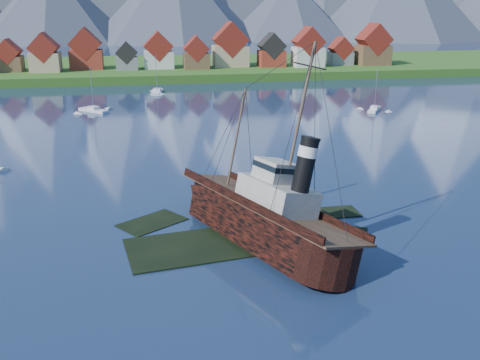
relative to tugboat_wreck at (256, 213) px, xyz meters
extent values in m
plane|color=#182845|center=(-2.99, 0.76, -3.06)|extent=(1400.00, 1400.00, 0.00)
cube|color=black|center=(-5.99, -1.24, -3.38)|extent=(19.08, 11.42, 1.00)
cube|color=black|center=(3.01, 4.76, -3.44)|extent=(15.15, 9.76, 1.00)
cube|color=black|center=(-0.99, 9.76, -3.34)|extent=(11.45, 9.06, 1.00)
cube|color=black|center=(9.01, -0.24, -3.48)|extent=(10.27, 8.34, 1.00)
cube|color=black|center=(-11.99, 6.76, -3.46)|extent=(9.42, 8.68, 1.00)
cube|color=black|center=(12.01, 5.76, -3.41)|extent=(6.00, 4.00, 1.00)
cube|color=#2A4F16|center=(-2.99, 170.76, -3.06)|extent=(600.00, 80.00, 3.20)
cube|color=#3F3D38|center=(-2.99, 132.76, -3.06)|extent=(600.00, 2.50, 2.00)
cube|color=brown|center=(-58.99, 153.76, 2.69)|extent=(9.00, 8.00, 5.50)
cube|color=maroon|center=(-58.99, 153.76, 7.06)|extent=(9.16, 8.16, 9.16)
cube|color=tan|center=(-45.99, 150.76, 3.34)|extent=(10.50, 9.00, 6.80)
cube|color=maroon|center=(-45.99, 150.76, 8.63)|extent=(10.69, 9.18, 10.69)
cube|color=maroon|center=(-31.99, 156.76, 3.54)|extent=(12.00, 8.50, 7.20)
cube|color=maroon|center=(-31.99, 156.76, 9.30)|extent=(12.22, 8.67, 12.22)
cube|color=slate|center=(-16.99, 151.76, 2.34)|extent=(8.00, 7.00, 4.80)
cube|color=black|center=(-16.99, 151.76, 6.18)|extent=(8.15, 7.14, 8.15)
cube|color=beige|center=(-4.99, 154.76, 3.14)|extent=(11.00, 9.50, 6.40)
cube|color=maroon|center=(-4.99, 154.76, 8.32)|extent=(11.20, 9.69, 11.20)
cube|color=brown|center=(9.01, 150.76, 2.84)|extent=(9.50, 8.00, 5.80)
cube|color=maroon|center=(9.01, 150.76, 7.45)|extent=(9.67, 8.16, 9.67)
cube|color=tan|center=(23.01, 155.76, 3.94)|extent=(13.50, 10.00, 8.00)
cube|color=maroon|center=(23.01, 155.76, 10.37)|extent=(13.75, 10.20, 13.75)
cube|color=maroon|center=(39.01, 152.76, 3.04)|extent=(10.00, 8.50, 6.20)
cube|color=black|center=(39.01, 152.76, 7.94)|extent=(10.18, 8.67, 10.18)
cube|color=beige|center=(53.01, 149.76, 3.69)|extent=(11.50, 9.00, 7.50)
cube|color=maroon|center=(53.01, 149.76, 9.51)|extent=(11.71, 9.18, 11.71)
cube|color=slate|center=(68.01, 153.76, 2.44)|extent=(9.00, 7.50, 5.00)
cube|color=maroon|center=(68.01, 153.76, 6.56)|extent=(9.16, 7.65, 9.16)
cube|color=brown|center=(81.01, 151.76, 3.84)|extent=(12.50, 10.00, 7.80)
cube|color=maroon|center=(81.01, 151.76, 9.99)|extent=(12.73, 10.20, 12.73)
cone|color=#2D333D|center=(-72.99, 374.76, 23.94)|extent=(120.00, 120.00, 58.00)
cone|color=#2D333D|center=(107.01, 373.76, 19.94)|extent=(110.00, 110.00, 50.00)
cube|color=black|center=(0.00, -1.53, -0.77)|extent=(7.15, 20.59, 4.29)
cone|color=black|center=(0.00, 11.83, -0.77)|extent=(7.15, 7.15, 7.15)
cylinder|color=black|center=(0.00, -11.83, -0.77)|extent=(7.15, 7.15, 4.29)
cube|color=#4C3826|center=(0.00, -1.53, 1.48)|extent=(7.01, 27.17, 0.26)
cube|color=black|center=(-3.43, -1.53, 1.94)|extent=(0.20, 26.31, 0.92)
cube|color=black|center=(3.43, -1.53, 1.94)|extent=(0.20, 26.31, 0.92)
cube|color=#ADA89E|center=(0.00, -3.07, 3.01)|extent=(5.31, 8.68, 3.06)
cube|color=#ADA89E|center=(0.00, -2.04, 5.67)|extent=(3.68, 4.09, 2.25)
cylinder|color=black|center=(0.00, -6.44, 7.40)|extent=(1.94, 1.94, 5.72)
cylinder|color=silver|center=(0.00, -6.44, 8.83)|extent=(2.04, 2.04, 1.12)
cylinder|color=#473828|center=(0.00, 6.64, 7.71)|extent=(0.29, 0.29, 12.26)
cylinder|color=#473828|center=(0.00, -4.09, 13.43)|extent=(0.33, 0.33, 13.28)
cube|color=silver|center=(-24.71, 84.13, -2.96)|extent=(8.10, 8.01, 1.22)
cube|color=silver|center=(-24.71, 84.13, -2.00)|extent=(3.23, 3.22, 0.71)
cylinder|color=gray|center=(-24.71, 84.13, 2.91)|extent=(0.14, 0.14, 10.53)
cube|color=silver|center=(46.93, 72.12, -2.97)|extent=(6.26, 7.82, 1.14)
cube|color=silver|center=(46.93, 72.12, -2.06)|extent=(2.75, 2.88, 0.67)
cylinder|color=gray|center=(46.93, 72.12, 2.56)|extent=(0.13, 0.13, 9.91)
cube|color=silver|center=(-7.46, 112.06, -2.96)|extent=(4.31, 10.67, 1.25)
cube|color=silver|center=(-7.46, 112.06, -1.97)|extent=(2.74, 3.25, 0.73)
cylinder|color=gray|center=(-7.46, 112.06, 3.06)|extent=(0.15, 0.15, 10.80)
camera|label=1|loc=(-12.42, -56.63, 23.09)|focal=40.00mm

